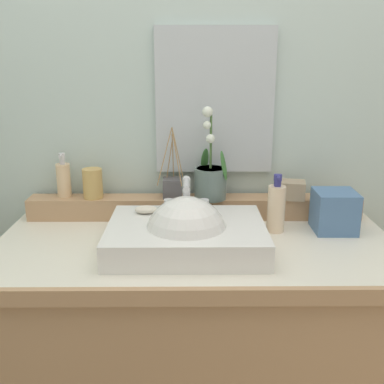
{
  "coord_description": "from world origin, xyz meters",
  "views": [
    {
      "loc": [
        -0.02,
        -1.29,
        1.41
      ],
      "look_at": [
        -0.01,
        -0.01,
        1.04
      ],
      "focal_mm": 42.96,
      "sensor_mm": 36.0,
      "label": 1
    }
  ],
  "objects_px": {
    "soap_bar": "(146,210)",
    "tissue_box": "(334,211)",
    "soap_dispenser": "(64,179)",
    "tumbler_cup": "(93,183)",
    "sink_basin": "(186,237)",
    "lotion_bottle": "(276,207)",
    "potted_plant": "(210,178)",
    "trinket_box": "(291,190)",
    "reed_diffuser": "(173,187)"
  },
  "relations": [
    {
      "from": "soap_bar",
      "to": "tissue_box",
      "type": "bearing_deg",
      "value": 4.32
    },
    {
      "from": "soap_dispenser",
      "to": "tissue_box",
      "type": "xyz_separation_m",
      "value": [
        0.9,
        -0.14,
        -0.07
      ]
    },
    {
      "from": "tumbler_cup",
      "to": "sink_basin",
      "type": "bearing_deg",
      "value": -40.54
    },
    {
      "from": "soap_bar",
      "to": "lotion_bottle",
      "type": "relative_size",
      "value": 0.37
    },
    {
      "from": "potted_plant",
      "to": "lotion_bottle",
      "type": "bearing_deg",
      "value": -30.25
    },
    {
      "from": "soap_dispenser",
      "to": "trinket_box",
      "type": "xyz_separation_m",
      "value": [
        0.79,
        -0.03,
        -0.03
      ]
    },
    {
      "from": "tumbler_cup",
      "to": "trinket_box",
      "type": "bearing_deg",
      "value": -0.96
    },
    {
      "from": "trinket_box",
      "to": "reed_diffuser",
      "type": "bearing_deg",
      "value": -171.47
    },
    {
      "from": "soap_bar",
      "to": "soap_dispenser",
      "type": "height_order",
      "value": "soap_dispenser"
    },
    {
      "from": "soap_bar",
      "to": "potted_plant",
      "type": "bearing_deg",
      "value": 38.02
    },
    {
      "from": "sink_basin",
      "to": "soap_dispenser",
      "type": "bearing_deg",
      "value": 145.48
    },
    {
      "from": "soap_bar",
      "to": "reed_diffuser",
      "type": "bearing_deg",
      "value": 66.38
    },
    {
      "from": "sink_basin",
      "to": "reed_diffuser",
      "type": "xyz_separation_m",
      "value": [
        -0.05,
        0.28,
        0.07
      ]
    },
    {
      "from": "sink_basin",
      "to": "lotion_bottle",
      "type": "height_order",
      "value": "same"
    },
    {
      "from": "sink_basin",
      "to": "tumbler_cup",
      "type": "height_order",
      "value": "sink_basin"
    },
    {
      "from": "soap_bar",
      "to": "tissue_box",
      "type": "relative_size",
      "value": 0.53
    },
    {
      "from": "potted_plant",
      "to": "tumbler_cup",
      "type": "bearing_deg",
      "value": 178.49
    },
    {
      "from": "potted_plant",
      "to": "tissue_box",
      "type": "relative_size",
      "value": 2.39
    },
    {
      "from": "soap_dispenser",
      "to": "tissue_box",
      "type": "height_order",
      "value": "soap_dispenser"
    },
    {
      "from": "sink_basin",
      "to": "tumbler_cup",
      "type": "bearing_deg",
      "value": 139.46
    },
    {
      "from": "soap_dispenser",
      "to": "tumbler_cup",
      "type": "height_order",
      "value": "soap_dispenser"
    },
    {
      "from": "tumbler_cup",
      "to": "reed_diffuser",
      "type": "relative_size",
      "value": 0.42
    },
    {
      "from": "potted_plant",
      "to": "lotion_bottle",
      "type": "relative_size",
      "value": 1.67
    },
    {
      "from": "tumbler_cup",
      "to": "trinket_box",
      "type": "distance_m",
      "value": 0.68
    },
    {
      "from": "soap_bar",
      "to": "soap_dispenser",
      "type": "xyz_separation_m",
      "value": [
        -0.3,
        0.19,
        0.05
      ]
    },
    {
      "from": "soap_bar",
      "to": "lotion_bottle",
      "type": "bearing_deg",
      "value": 5.73
    },
    {
      "from": "sink_basin",
      "to": "potted_plant",
      "type": "height_order",
      "value": "potted_plant"
    },
    {
      "from": "soap_bar",
      "to": "reed_diffuser",
      "type": "height_order",
      "value": "reed_diffuser"
    },
    {
      "from": "reed_diffuser",
      "to": "trinket_box",
      "type": "xyz_separation_m",
      "value": [
        0.41,
        -0.02,
        -0.01
      ]
    },
    {
      "from": "soap_dispenser",
      "to": "tissue_box",
      "type": "bearing_deg",
      "value": -9.06
    },
    {
      "from": "sink_basin",
      "to": "trinket_box",
      "type": "xyz_separation_m",
      "value": [
        0.36,
        0.26,
        0.06
      ]
    },
    {
      "from": "tumbler_cup",
      "to": "tissue_box",
      "type": "relative_size",
      "value": 0.78
    },
    {
      "from": "sink_basin",
      "to": "reed_diffuser",
      "type": "relative_size",
      "value": 1.87
    },
    {
      "from": "potted_plant",
      "to": "trinket_box",
      "type": "relative_size",
      "value": 3.47
    },
    {
      "from": "sink_basin",
      "to": "soap_dispenser",
      "type": "distance_m",
      "value": 0.53
    },
    {
      "from": "sink_basin",
      "to": "potted_plant",
      "type": "distance_m",
      "value": 0.3
    },
    {
      "from": "soap_bar",
      "to": "trinket_box",
      "type": "height_order",
      "value": "trinket_box"
    },
    {
      "from": "soap_bar",
      "to": "trinket_box",
      "type": "distance_m",
      "value": 0.51
    },
    {
      "from": "potted_plant",
      "to": "tissue_box",
      "type": "bearing_deg",
      "value": -16.37
    },
    {
      "from": "lotion_bottle",
      "to": "soap_bar",
      "type": "bearing_deg",
      "value": -174.27
    },
    {
      "from": "sink_basin",
      "to": "soap_dispenser",
      "type": "relative_size",
      "value": 2.97
    },
    {
      "from": "sink_basin",
      "to": "trinket_box",
      "type": "height_order",
      "value": "sink_basin"
    },
    {
      "from": "potted_plant",
      "to": "soap_bar",
      "type": "bearing_deg",
      "value": -141.98
    },
    {
      "from": "tumbler_cup",
      "to": "trinket_box",
      "type": "height_order",
      "value": "tumbler_cup"
    },
    {
      "from": "sink_basin",
      "to": "tumbler_cup",
      "type": "relative_size",
      "value": 4.44
    },
    {
      "from": "potted_plant",
      "to": "reed_diffuser",
      "type": "relative_size",
      "value": 1.29
    },
    {
      "from": "soap_dispenser",
      "to": "tumbler_cup",
      "type": "bearing_deg",
      "value": -9.37
    },
    {
      "from": "trinket_box",
      "to": "tissue_box",
      "type": "relative_size",
      "value": 0.69
    },
    {
      "from": "potted_plant",
      "to": "tumbler_cup",
      "type": "relative_size",
      "value": 3.06
    },
    {
      "from": "tissue_box",
      "to": "lotion_bottle",
      "type": "bearing_deg",
      "value": -178.77
    }
  ]
}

